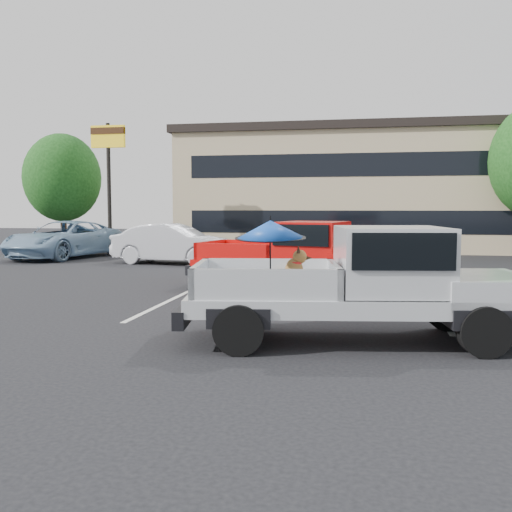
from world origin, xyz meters
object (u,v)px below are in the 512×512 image
Objects in this scene: red_pickup at (306,253)px; silver_sedan at (173,244)px; tree_left at (62,178)px; blue_suv at (64,239)px; silver_pickup at (375,278)px; tree_back at (445,169)px; motel_sign at (108,153)px.

red_pickup reaches higher than silver_sedan.
tree_left is 6.15m from blue_suv.
blue_suv is at bearing -60.47° from tree_left.
tree_left is 24.13m from silver_pickup.
tree_back is at bearing 19.29° from tree_left.
silver_sedan is at bearing 113.74° from silver_pickup.
motel_sign is 0.84× the size of tree_back.
blue_suv is at bearing 81.56° from silver_sedan.
motel_sign is 1.00× the size of tree_left.
silver_pickup is at bearing -49.21° from tree_left.
blue_suv is (-13.00, 13.44, -0.25)m from silver_pickup.
motel_sign is at bearing -36.87° from tree_left.
silver_sedan is (8.19, -6.37, -2.95)m from tree_left.
motel_sign reaches higher than red_pickup.
tree_left reaches higher than silver_pickup.
silver_pickup is (15.66, -18.15, -2.68)m from tree_left.
motel_sign is at bearing -147.99° from tree_back.
red_pickup is at bearing 98.09° from silver_pickup.
motel_sign reaches higher than silver_pickup.
silver_pickup reaches higher than blue_suv.
silver_pickup is 1.25× the size of silver_sedan.
silver_pickup is 1.02× the size of red_pickup.
blue_suv is (-5.52, 1.66, 0.03)m from silver_sedan.
blue_suv is (-1.33, -1.71, -3.85)m from motel_sign.
red_pickup is 1.23× the size of silver_sedan.
tree_back is 21.23m from blue_suv.
tree_left is at bearing 143.13° from motel_sign.
tree_back is at bearing 71.57° from silver_pickup.
silver_pickup is at bearing -139.28° from silver_sedan.
silver_sedan is at bearing -38.82° from motel_sign.
motel_sign is 19.46m from silver_pickup.
tree_back is (20.00, 7.00, 0.68)m from tree_left.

